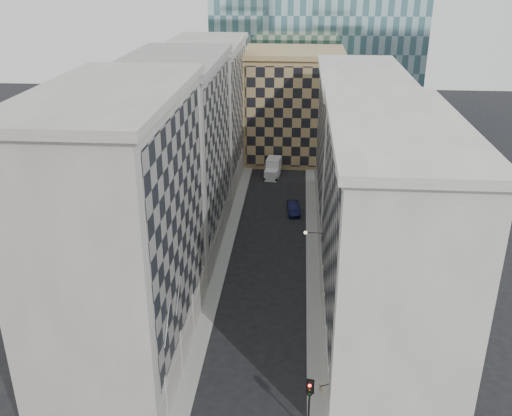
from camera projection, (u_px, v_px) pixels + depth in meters
The scene contains 14 objects.
sidewalk_west at pixel (224, 254), 68.12m from camera, with size 1.50×100.00×0.15m, color gray.
sidewalk_east at pixel (313, 257), 67.37m from camera, with size 1.50×100.00×0.15m, color gray.
bldg_left_a at pixel (123, 233), 46.48m from camera, with size 10.80×22.80×23.70m.
bldg_left_b at pixel (178, 156), 66.82m from camera, with size 10.80×22.80×22.70m.
bldg_left_c at pixel (207, 114), 87.15m from camera, with size 10.80×22.80×21.70m.
bldg_right_a at pixel (385, 237), 49.18m from camera, with size 10.80×26.80×20.70m.
bldg_right_b at pixel (358, 149), 74.08m from camera, with size 10.80×28.80×19.70m.
tan_block at pixel (293, 105), 98.59m from camera, with size 16.80×14.80×18.80m.
flagpoles_left at pixel (173, 310), 43.06m from camera, with size 0.10×6.33×2.33m.
bracket_lamp at pixel (307, 233), 59.51m from camera, with size 1.98×0.36×0.36m.
traffic_light at pixel (309, 395), 41.10m from camera, with size 0.57×0.53×4.59m.
box_truck at pixel (273, 169), 92.79m from camera, with size 2.63×5.43×2.88m.
dark_car at pixel (293, 208), 79.27m from camera, with size 1.58×4.52×1.49m, color #0E1033.
shop_sign at pixel (322, 389), 41.15m from camera, with size 0.70×0.60×0.72m.
Camera 1 is at (3.23, -29.88, 32.14)m, focal length 40.00 mm.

